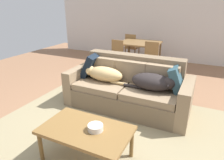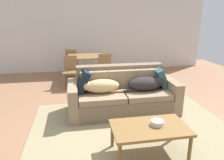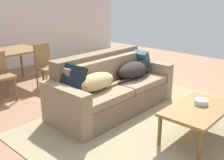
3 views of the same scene
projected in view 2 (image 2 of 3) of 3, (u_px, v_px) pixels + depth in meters
ground_plane at (119, 118)px, 4.17m from camera, size 10.00×10.00×0.00m
back_partition at (96, 33)px, 7.54m from camera, size 8.00×0.12×2.70m
area_rug at (134, 132)px, 3.68m from camera, size 3.56×2.88×0.01m
couch at (122, 95)px, 4.42m from camera, size 2.21×0.94×0.93m
dog_on_left_cushion at (100, 86)px, 4.18m from camera, size 0.87×0.32×0.27m
dog_on_right_cushion at (146, 83)px, 4.33m from camera, size 0.86×0.40×0.28m
throw_pillow_by_left_arm at (82, 81)px, 4.23m from camera, size 0.36×0.49×0.48m
throw_pillow_by_right_arm at (160, 78)px, 4.52m from camera, size 0.29×0.44×0.45m
coffee_table at (150, 130)px, 2.98m from camera, size 1.07×0.64×0.45m
bowl_on_coffee_table at (157, 123)px, 3.00m from camera, size 0.18×0.18×0.07m
dining_table at (87, 58)px, 6.43m from camera, size 1.12×0.97×0.78m
dining_chair_near_left at (71, 70)px, 5.84m from camera, size 0.42×0.42×0.88m
dining_chair_near_right at (106, 68)px, 6.01m from camera, size 0.41×0.41×0.91m
dining_chair_far_left at (72, 61)px, 6.96m from camera, size 0.43×0.43×0.90m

